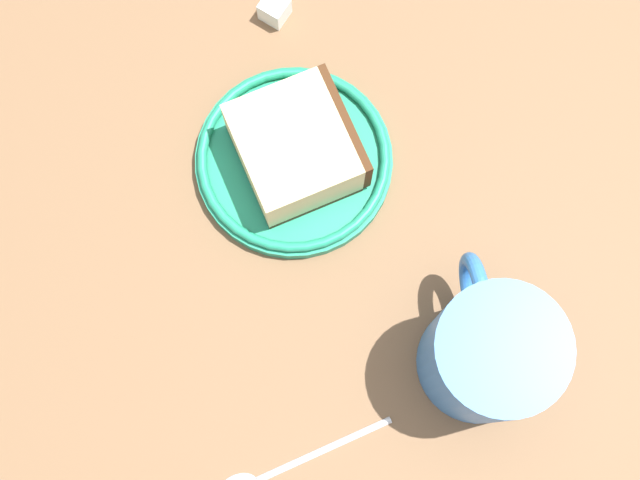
# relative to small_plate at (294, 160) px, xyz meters

# --- Properties ---
(ground_plane) EXTENTS (1.39, 1.39, 0.02)m
(ground_plane) POSITION_rel_small_plate_xyz_m (0.06, -0.02, -0.02)
(ground_plane) COLOR brown
(small_plate) EXTENTS (0.15, 0.15, 0.02)m
(small_plate) POSITION_rel_small_plate_xyz_m (0.00, 0.00, 0.00)
(small_plate) COLOR #1E8C66
(small_plate) RESTS_ON ground_plane
(cake_slice) EXTENTS (0.11, 0.12, 0.05)m
(cake_slice) POSITION_rel_small_plate_xyz_m (0.00, 0.00, 0.03)
(cake_slice) COLOR #472814
(cake_slice) RESTS_ON small_plate
(tea_mug) EXTENTS (0.09, 0.11, 0.10)m
(tea_mug) POSITION_rel_small_plate_xyz_m (0.16, -0.11, 0.04)
(tea_mug) COLOR #3372BF
(tea_mug) RESTS_ON ground_plane
(teaspoon) EXTENTS (0.11, 0.09, 0.01)m
(teaspoon) POSITION_rel_small_plate_xyz_m (0.04, -0.22, -0.01)
(teaspoon) COLOR silver
(teaspoon) RESTS_ON ground_plane
(sugar_cube) EXTENTS (0.02, 0.02, 0.02)m
(sugar_cube) POSITION_rel_small_plate_xyz_m (-0.05, 0.11, 0.00)
(sugar_cube) COLOR white
(sugar_cube) RESTS_ON ground_plane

